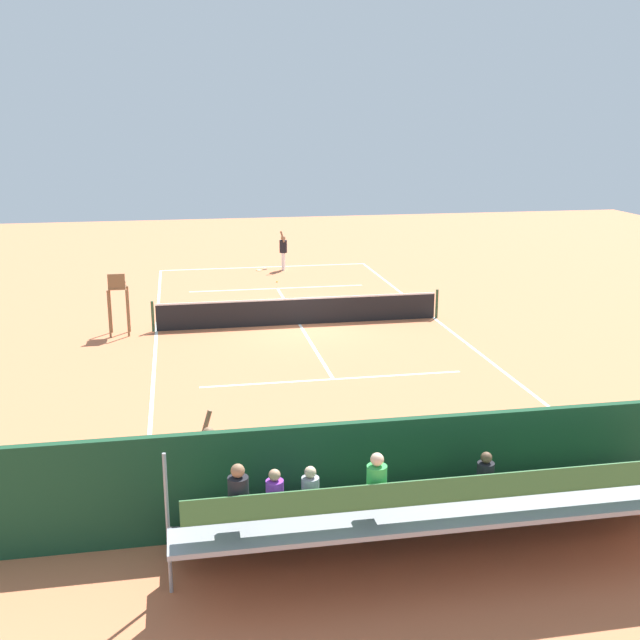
# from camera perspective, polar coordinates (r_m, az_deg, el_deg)

# --- Properties ---
(ground_plane) EXTENTS (60.00, 60.00, 0.00)m
(ground_plane) POSITION_cam_1_polar(r_m,az_deg,el_deg) (27.66, -1.51, -0.33)
(ground_plane) COLOR #CC7047
(court_line_markings) EXTENTS (10.10, 22.20, 0.01)m
(court_line_markings) POSITION_cam_1_polar(r_m,az_deg,el_deg) (27.70, -1.53, -0.30)
(court_line_markings) COLOR white
(court_line_markings) RESTS_ON ground
(tennis_net) EXTENTS (10.30, 0.10, 1.07)m
(tennis_net) POSITION_cam_1_polar(r_m,az_deg,el_deg) (27.54, -1.52, 0.68)
(tennis_net) COLOR black
(tennis_net) RESTS_ON ground
(backdrop_wall) EXTENTS (18.00, 0.16, 2.00)m
(backdrop_wall) POSITION_cam_1_polar(r_m,az_deg,el_deg) (14.46, 7.39, -10.77)
(backdrop_wall) COLOR #194228
(backdrop_wall) RESTS_ON ground
(bleacher_stand) EXTENTS (9.06, 2.40, 2.48)m
(bleacher_stand) POSITION_cam_1_polar(r_m,az_deg,el_deg) (13.33, 8.51, -13.58)
(bleacher_stand) COLOR gray
(bleacher_stand) RESTS_ON ground
(umpire_chair) EXTENTS (0.67, 0.67, 2.14)m
(umpire_chair) POSITION_cam_1_polar(r_m,az_deg,el_deg) (26.90, -14.62, 1.64)
(umpire_chair) COLOR brown
(umpire_chair) RESTS_ON ground
(courtside_bench) EXTENTS (1.80, 0.40, 0.93)m
(courtside_bench) POSITION_cam_1_polar(r_m,az_deg,el_deg) (15.80, 12.27, -10.46)
(courtside_bench) COLOR #33383D
(courtside_bench) RESTS_ON ground
(equipment_bag) EXTENTS (0.90, 0.36, 0.36)m
(equipment_bag) POSITION_cam_1_polar(r_m,az_deg,el_deg) (15.31, 6.24, -12.63)
(equipment_bag) COLOR black
(equipment_bag) RESTS_ON ground
(tennis_player) EXTENTS (0.44, 0.56, 1.93)m
(tennis_player) POSITION_cam_1_polar(r_m,az_deg,el_deg) (37.33, -2.71, 5.22)
(tennis_player) COLOR white
(tennis_player) RESTS_ON ground
(tennis_racket) EXTENTS (0.58, 0.40, 0.03)m
(tennis_racket) POSITION_cam_1_polar(r_m,az_deg,el_deg) (37.50, -4.45, 3.68)
(tennis_racket) COLOR black
(tennis_racket) RESTS_ON ground
(tennis_ball_near) EXTENTS (0.07, 0.07, 0.07)m
(tennis_ball_near) POSITION_cam_1_polar(r_m,az_deg,el_deg) (34.70, -3.18, 2.83)
(tennis_ball_near) COLOR #CCDB33
(tennis_ball_near) RESTS_ON ground
(line_judge) EXTENTS (0.41, 0.55, 1.93)m
(line_judge) POSITION_cam_1_polar(r_m,az_deg,el_deg) (14.77, -8.11, -10.15)
(line_judge) COLOR #232328
(line_judge) RESTS_ON ground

